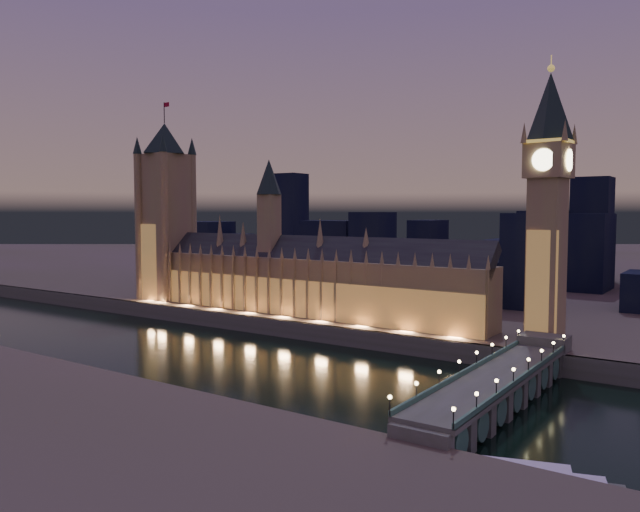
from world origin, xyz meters
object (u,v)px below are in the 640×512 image
Objects in this scene: westminster_bridge at (501,385)px; river_boat at (509,477)px; elizabeth_tower at (548,184)px; victoria_tower at (166,202)px; palace_of_westminster at (299,277)px.

westminster_bridge is 58.06m from river_boat.
elizabeth_tower is at bearing 93.89° from westminster_bridge.
victoria_tower reaches higher than elizabeth_tower.
westminster_bridge is (125.13, -65.21, -20.37)m from palace_of_westminster.
victoria_tower reaches higher than westminster_bridge.
elizabeth_tower is at bearing 0.08° from palace_of_westminster.
elizabeth_tower reaches higher than westminster_bridge.
westminster_bridge is at bearing -27.53° from palace_of_westminster.
victoria_tower is at bearing 153.72° from river_boat.
palace_of_westminster is 142.56m from westminster_bridge.
river_boat is (20.00, -54.32, -4.44)m from westminster_bridge.
river_boat is at bearing -78.46° from elizabeth_tower.
westminster_bridge reaches higher than river_boat.
victoria_tower reaches higher than palace_of_westminster.
river_boat is at bearing -39.48° from palace_of_westminster.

